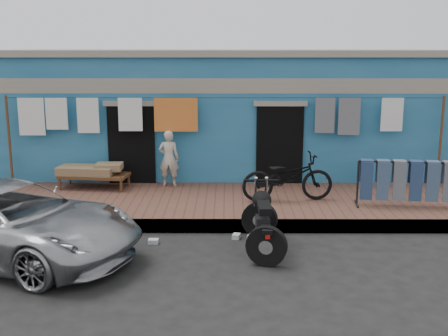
% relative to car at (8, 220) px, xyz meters
% --- Properties ---
extents(ground, '(80.00, 80.00, 0.00)m').
position_rel_car_xyz_m(ground, '(3.54, -0.23, -0.65)').
color(ground, black).
rests_on(ground, ground).
extents(sidewalk, '(28.00, 3.00, 0.25)m').
position_rel_car_xyz_m(sidewalk, '(3.54, 2.77, -0.52)').
color(sidewalk, brown).
rests_on(sidewalk, ground).
extents(curb, '(28.00, 0.10, 0.25)m').
position_rel_car_xyz_m(curb, '(3.54, 1.32, -0.52)').
color(curb, gray).
rests_on(curb, ground).
extents(building, '(12.20, 5.20, 3.36)m').
position_rel_car_xyz_m(building, '(3.54, 6.75, 1.04)').
color(building, '#21618D').
rests_on(building, ground).
extents(clothesline, '(10.06, 0.06, 2.10)m').
position_rel_car_xyz_m(clothesline, '(2.82, 4.02, 1.16)').
color(clothesline, brown).
rests_on(clothesline, sidewalk).
extents(car, '(5.04, 3.60, 1.30)m').
position_rel_car_xyz_m(car, '(0.00, 0.00, 0.00)').
color(car, '#A8A9AD').
rests_on(car, ground).
extents(seated_person, '(0.49, 0.34, 1.31)m').
position_rel_car_xyz_m(seated_person, '(2.25, 3.95, 0.26)').
color(seated_person, '#C0B59F').
rests_on(seated_person, sidewalk).
extents(bicycle, '(1.98, 0.89, 1.24)m').
position_rel_car_xyz_m(bicycle, '(4.88, 2.68, 0.22)').
color(bicycle, black).
rests_on(bicycle, sidewalk).
extents(motorcycle, '(0.70, 1.79, 1.14)m').
position_rel_car_xyz_m(motorcycle, '(4.22, 0.36, -0.08)').
color(motorcycle, black).
rests_on(motorcycle, ground).
extents(charpoy, '(1.81, 1.16, 0.55)m').
position_rel_car_xyz_m(charpoy, '(0.55, 3.74, -0.12)').
color(charpoy, brown).
rests_on(charpoy, sidewalk).
extents(jeans_rack, '(2.13, 0.84, 0.98)m').
position_rel_car_xyz_m(jeans_rack, '(7.25, 2.25, 0.09)').
color(jeans_rack, black).
rests_on(jeans_rack, sidewalk).
extents(litter_a, '(0.18, 0.14, 0.08)m').
position_rel_car_xyz_m(litter_a, '(2.29, 0.70, -0.61)').
color(litter_a, silver).
rests_on(litter_a, ground).
extents(litter_b, '(0.17, 0.20, 0.09)m').
position_rel_car_xyz_m(litter_b, '(3.78, 0.97, -0.60)').
color(litter_b, silver).
rests_on(litter_b, ground).
extents(litter_c, '(0.24, 0.26, 0.08)m').
position_rel_car_xyz_m(litter_c, '(4.08, 0.97, -0.61)').
color(litter_c, silver).
rests_on(litter_c, ground).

